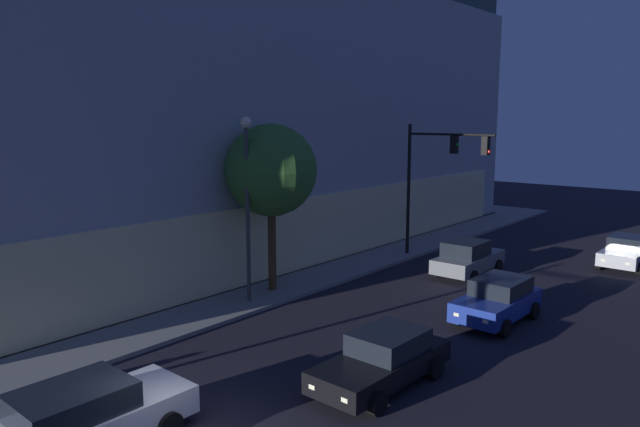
# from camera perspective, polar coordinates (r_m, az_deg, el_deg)

# --- Properties ---
(modern_building) EXTENTS (40.31, 31.38, 17.16)m
(modern_building) POSITION_cam_1_polar(r_m,az_deg,el_deg) (41.55, -15.75, 10.34)
(modern_building) COLOR #4C4C51
(modern_building) RESTS_ON ground
(traffic_light_far_corner) EXTENTS (0.57, 5.02, 7.00)m
(traffic_light_far_corner) POSITION_cam_1_polar(r_m,az_deg,el_deg) (30.97, 11.33, 4.62)
(traffic_light_far_corner) COLOR black
(traffic_light_far_corner) RESTS_ON sidewalk_corner
(street_lamp_sidewalk) EXTENTS (0.44, 0.44, 7.37)m
(street_lamp_sidewalk) POSITION_cam_1_polar(r_m,az_deg,el_deg) (23.36, -7.08, 2.68)
(street_lamp_sidewalk) COLOR #404040
(street_lamp_sidewalk) RESTS_ON sidewalk_corner
(sidewalk_tree) EXTENTS (3.89, 3.89, 7.10)m
(sidewalk_tree) POSITION_cam_1_polar(r_m,az_deg,el_deg) (24.79, -4.77, 4.15)
(sidewalk_tree) COLOR #4E361E
(sidewalk_tree) RESTS_ON sidewalk_corner
(car_white) EXTENTS (4.73, 2.25, 1.61)m
(car_white) POSITION_cam_1_polar(r_m,az_deg,el_deg) (14.96, -21.85, -17.80)
(car_white) COLOR silver
(car_white) RESTS_ON ground
(car_black) EXTENTS (4.66, 2.14, 1.52)m
(car_black) POSITION_cam_1_polar(r_m,az_deg,el_deg) (17.13, 6.14, -13.85)
(car_black) COLOR black
(car_black) RESTS_ON ground
(car_blue) EXTENTS (4.11, 2.14, 1.61)m
(car_blue) POSITION_cam_1_polar(r_m,az_deg,el_deg) (22.94, 16.84, -8.00)
(car_blue) COLOR navy
(car_blue) RESTS_ON ground
(car_grey) EXTENTS (4.42, 2.05, 1.69)m
(car_grey) POSITION_cam_1_polar(r_m,az_deg,el_deg) (29.18, 14.12, -4.18)
(car_grey) COLOR slate
(car_grey) RESTS_ON ground
(car_silver) EXTENTS (4.10, 2.05, 1.58)m
(car_silver) POSITION_cam_1_polar(r_m,az_deg,el_deg) (33.43, 27.58, -3.31)
(car_silver) COLOR #B7BABF
(car_silver) RESTS_ON ground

